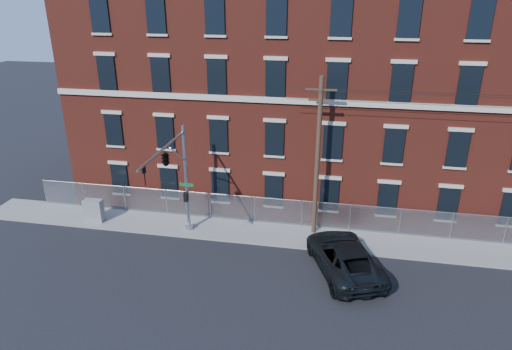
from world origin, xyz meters
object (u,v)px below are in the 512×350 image
at_px(traffic_signal_mast, 171,166).
at_px(utility_cabinet, 94,210).
at_px(pickup_truck, 344,257).
at_px(utility_pole_near, 318,156).

distance_m(traffic_signal_mast, utility_cabinet, 8.29).
bearing_deg(traffic_signal_mast, utility_cabinet, 161.49).
bearing_deg(utility_cabinet, traffic_signal_mast, -20.78).
relative_size(traffic_signal_mast, utility_cabinet, 4.56).
height_order(pickup_truck, utility_cabinet, pickup_truck).
distance_m(traffic_signal_mast, pickup_truck, 10.91).
distance_m(utility_pole_near, pickup_truck, 6.19).
bearing_deg(pickup_truck, utility_pole_near, -84.53).
xyz_separation_m(traffic_signal_mast, pickup_truck, (9.92, -0.43, -4.50)).
relative_size(utility_pole_near, utility_cabinet, 6.51).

